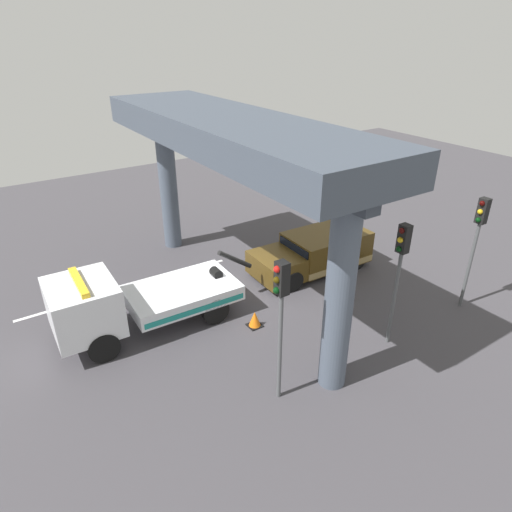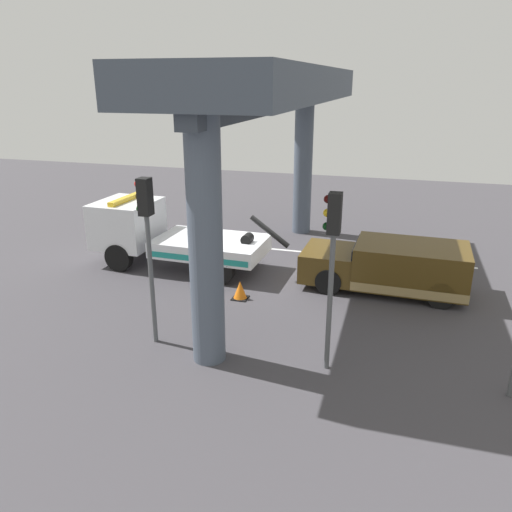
# 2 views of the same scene
# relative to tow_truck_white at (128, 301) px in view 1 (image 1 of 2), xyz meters

# --- Properties ---
(ground_plane) EXTENTS (60.00, 40.00, 0.10)m
(ground_plane) POSITION_rel_tow_truck_white_xyz_m (-3.91, 0.02, -1.25)
(ground_plane) COLOR #423F44
(lane_stripe_west) EXTENTS (2.60, 0.16, 0.01)m
(lane_stripe_west) POSITION_rel_tow_truck_white_xyz_m (-9.91, -2.87, -1.20)
(lane_stripe_west) COLOR silver
(lane_stripe_west) RESTS_ON ground
(lane_stripe_mid) EXTENTS (2.60, 0.16, 0.01)m
(lane_stripe_mid) POSITION_rel_tow_truck_white_xyz_m (-3.91, -2.87, -1.20)
(lane_stripe_mid) COLOR silver
(lane_stripe_mid) RESTS_ON ground
(lane_stripe_east) EXTENTS (2.60, 0.16, 0.01)m
(lane_stripe_east) POSITION_rel_tow_truck_white_xyz_m (2.09, -2.87, -1.20)
(lane_stripe_east) COLOR silver
(lane_stripe_east) RESTS_ON ground
(tow_truck_white) EXTENTS (7.28, 2.57, 2.46)m
(tow_truck_white) POSITION_rel_tow_truck_white_xyz_m (0.00, 0.00, 0.00)
(tow_truck_white) COLOR white
(tow_truck_white) RESTS_ON ground
(towed_van_green) EXTENTS (5.26, 2.34, 1.58)m
(towed_van_green) POSITION_rel_tow_truck_white_xyz_m (-8.18, 0.02, -0.42)
(towed_van_green) COLOR #4C3814
(towed_van_green) RESTS_ON ground
(overpass_structure) EXTENTS (3.60, 13.30, 6.86)m
(overpass_structure) POSITION_rel_tow_truck_white_xyz_m (-4.07, 0.02, 4.69)
(overpass_structure) COLOR #4C5666
(overpass_structure) RESTS_ON ground
(traffic_light_near) EXTENTS (0.39, 0.32, 4.27)m
(traffic_light_near) POSITION_rel_tow_truck_white_xyz_m (-10.89, 5.29, 1.91)
(traffic_light_near) COLOR #515456
(traffic_light_near) RESTS_ON ground
(traffic_light_far) EXTENTS (0.39, 0.32, 4.25)m
(traffic_light_far) POSITION_rel_tow_truck_white_xyz_m (-6.89, 5.29, 1.90)
(traffic_light_far) COLOR #515456
(traffic_light_far) RESTS_ON ground
(traffic_light_mid) EXTENTS (0.39, 0.32, 4.32)m
(traffic_light_mid) POSITION_rel_tow_truck_white_xyz_m (-2.39, 5.29, 1.95)
(traffic_light_mid) COLOR #515456
(traffic_light_mid) RESTS_ON ground
(traffic_cone_orange) EXTENTS (0.49, 0.49, 0.58)m
(traffic_cone_orange) POSITION_rel_tow_truck_white_xyz_m (-3.70, 2.10, -0.93)
(traffic_cone_orange) COLOR orange
(traffic_cone_orange) RESTS_ON ground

